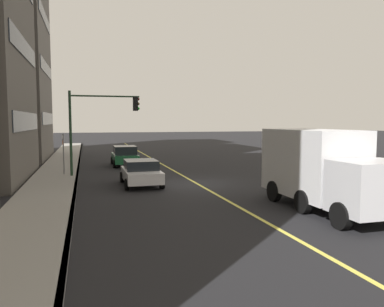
% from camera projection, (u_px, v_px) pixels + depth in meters
% --- Properties ---
extents(ground, '(200.00, 200.00, 0.00)m').
position_uv_depth(ground, '(196.00, 183.00, 21.39)').
color(ground, black).
extents(sidewalk_slab, '(80.00, 2.75, 0.15)m').
position_uv_depth(sidewalk_slab, '(49.00, 189.00, 19.24)').
color(sidewalk_slab, gray).
rests_on(sidewalk_slab, ground).
extents(curb_edge, '(80.00, 0.16, 0.15)m').
position_uv_depth(curb_edge, '(76.00, 187.00, 19.60)').
color(curb_edge, slate).
rests_on(curb_edge, ground).
extents(lane_stripe_center, '(80.00, 0.16, 0.01)m').
position_uv_depth(lane_stripe_center, '(196.00, 183.00, 21.39)').
color(lane_stripe_center, '#D8CC4C').
rests_on(lane_stripe_center, ground).
extents(car_white, '(3.94, 2.04, 1.40)m').
position_uv_depth(car_white, '(141.00, 172.00, 20.61)').
color(car_white, silver).
rests_on(car_white, ground).
extents(car_green, '(4.17, 2.01, 1.57)m').
position_uv_depth(car_green, '(125.00, 155.00, 29.78)').
color(car_green, '#1E6038').
rests_on(car_green, ground).
extents(truck_white, '(6.58, 2.49, 3.18)m').
position_uv_depth(truck_white, '(322.00, 168.00, 14.94)').
color(truck_white, silver).
rests_on(truck_white, ground).
extents(traffic_light_mast, '(0.28, 4.36, 5.39)m').
position_uv_depth(traffic_light_mast, '(99.00, 118.00, 23.50)').
color(traffic_light_mast, '#1E3823').
rests_on(traffic_light_mast, ground).
extents(street_sign_post, '(0.60, 0.08, 2.72)m').
position_uv_depth(street_sign_post, '(63.00, 151.00, 24.02)').
color(street_sign_post, slate).
rests_on(street_sign_post, ground).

